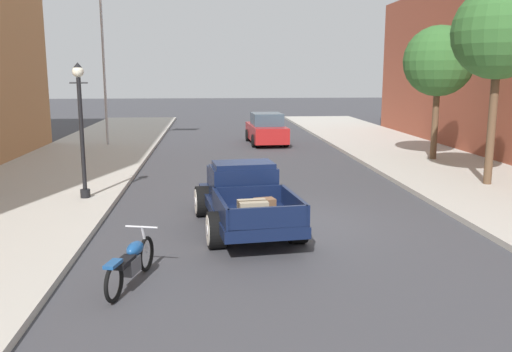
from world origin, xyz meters
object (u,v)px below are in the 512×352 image
Objects in this scene: hotrod_truck_navy at (244,196)px; street_lamp_near at (81,121)px; street_tree_nearest at (499,33)px; street_tree_second at (439,62)px; car_background_red at (266,130)px; motorcycle_parked at (131,261)px; flagpole at (107,30)px.

hotrod_truck_navy is 5.50m from street_lamp_near.
street_tree_second is (0.37, 5.23, -0.75)m from street_tree_nearest.
street_lamp_near is at bearing 147.67° from hotrod_truck_navy.
car_background_red is at bearing 62.52° from street_lamp_near.
street_tree_nearest reaches higher than street_lamp_near.
street_tree_second is at bearing 85.94° from street_tree_nearest.
street_lamp_near is 14.51m from street_tree_second.
street_lamp_near reaches higher than hotrod_truck_navy.
motorcycle_parked is at bearing -144.83° from street_tree_nearest.
flagpole is at bearing 100.73° from motorcycle_parked.
motorcycle_parked is 0.23× the size of flagpole.
hotrod_truck_navy is at bearing -32.33° from street_lamp_near.
street_lamp_near is (-4.44, 2.81, 1.63)m from hotrod_truck_navy.
motorcycle_parked is at bearing -121.41° from hotrod_truck_navy.
car_background_red is at bearing 77.02° from motorcycle_parked.
flagpole is (-7.95, -0.64, 5.00)m from car_background_red.
street_tree_nearest is at bearing -38.79° from flagpole.
car_background_red is 9.81m from street_tree_second.
flagpole is 17.93m from street_tree_nearest.
flagpole is at bearing -175.40° from car_background_red.
street_tree_second is at bearing -22.68° from flagpole.
flagpole reaches higher than car_background_red.
flagpole is at bearing 157.32° from street_tree_second.
street_tree_second is (6.38, -6.63, 3.41)m from car_background_red.
street_lamp_near reaches higher than motorcycle_parked.
hotrod_truck_navy is at bearing -133.83° from street_tree_second.
hotrod_truck_navy is 12.86m from street_tree_second.
hotrod_truck_navy is 9.93m from street_tree_nearest.
street_tree_second is at bearing -46.07° from car_background_red.
hotrod_truck_navy is 0.55× the size of flagpole.
hotrod_truck_navy is at bearing -98.05° from car_background_red.
street_lamp_near is 0.70× the size of street_tree_second.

